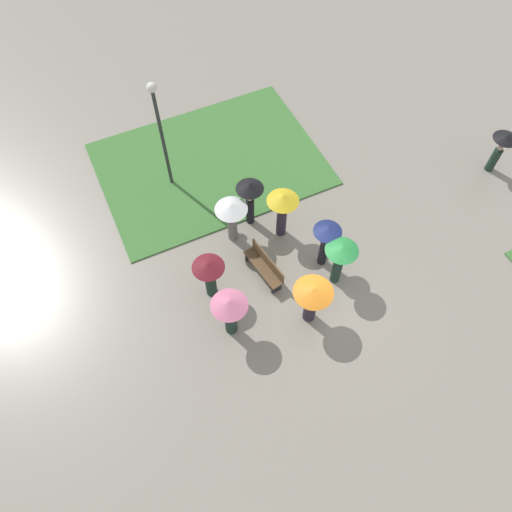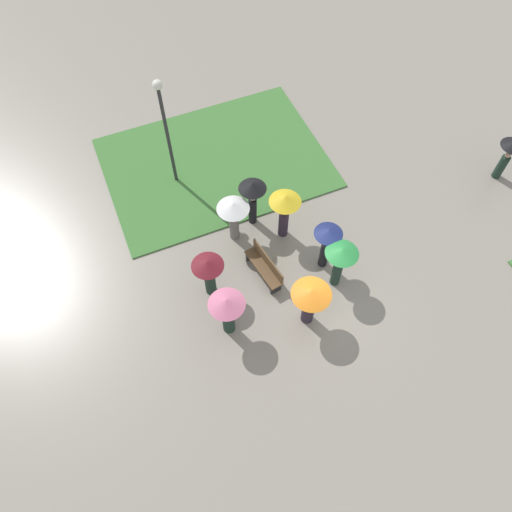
% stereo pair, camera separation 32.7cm
% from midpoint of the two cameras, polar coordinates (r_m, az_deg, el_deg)
% --- Properties ---
extents(ground_plane, '(90.00, 90.00, 0.00)m').
position_cam_midpoint_polar(ground_plane, '(16.31, 7.91, -4.43)').
color(ground_plane, gray).
extents(lawn_patch_near, '(6.03, 8.22, 0.06)m').
position_cam_midpoint_polar(lawn_patch_near, '(19.53, -4.18, 10.60)').
color(lawn_patch_near, '#427A38').
rests_on(lawn_patch_near, ground_plane).
extents(park_bench, '(1.75, 0.69, 0.90)m').
position_cam_midpoint_polar(park_bench, '(16.15, 1.63, -1.16)').
color(park_bench, brown).
rests_on(park_bench, ground_plane).
extents(lamp_post, '(0.32, 0.32, 4.50)m').
position_cam_midpoint_polar(lamp_post, '(17.09, -9.83, 14.89)').
color(lamp_post, '#2D2D30').
rests_on(lamp_post, ground_plane).
extents(crowd_person_maroon, '(1.00, 1.00, 1.79)m').
position_cam_midpoint_polar(crowd_person_maroon, '(15.19, -4.85, -1.67)').
color(crowd_person_maroon, '#1E3328').
rests_on(crowd_person_maroon, ground_plane).
extents(crowd_person_yellow, '(1.05, 1.05, 2.03)m').
position_cam_midpoint_polar(crowd_person_yellow, '(16.27, 3.87, 5.62)').
color(crowd_person_yellow, '#2D2333').
rests_on(crowd_person_yellow, ground_plane).
extents(crowd_person_navy, '(0.90, 0.90, 1.98)m').
position_cam_midpoint_polar(crowd_person_navy, '(15.74, 8.71, 1.80)').
color(crowd_person_navy, black).
rests_on(crowd_person_navy, ground_plane).
extents(crowd_person_orange, '(1.20, 1.20, 1.84)m').
position_cam_midpoint_polar(crowd_person_orange, '(14.70, 6.87, -4.89)').
color(crowd_person_orange, '#2D2333').
rests_on(crowd_person_orange, ground_plane).
extents(crowd_person_black, '(0.93, 0.93, 2.02)m').
position_cam_midpoint_polar(crowd_person_black, '(16.57, 0.17, 7.12)').
color(crowd_person_black, black).
rests_on(crowd_person_black, ground_plane).
extents(crowd_person_white, '(1.08, 1.08, 1.82)m').
position_cam_midpoint_polar(crowd_person_white, '(16.25, -2.03, 5.01)').
color(crowd_person_white, slate).
rests_on(crowd_person_white, ground_plane).
extents(crowd_person_pink, '(1.09, 1.09, 1.90)m').
position_cam_midpoint_polar(crowd_person_pink, '(14.43, -2.67, -6.00)').
color(crowd_person_pink, '#1E3328').
rests_on(crowd_person_pink, ground_plane).
extents(crowd_person_green, '(1.03, 1.03, 1.97)m').
position_cam_midpoint_polar(crowd_person_green, '(15.39, 10.23, -0.29)').
color(crowd_person_green, '#1E3328').
rests_on(crowd_person_green, ground_plane).
extents(lone_walker_far_path, '(0.91, 0.91, 1.76)m').
position_cam_midpoint_polar(lone_walker_far_path, '(20.37, 27.37, 10.40)').
color(lone_walker_far_path, '#1E3328').
rests_on(lone_walker_far_path, ground_plane).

